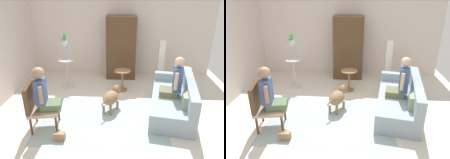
% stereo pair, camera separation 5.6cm
% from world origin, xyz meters
% --- Properties ---
extents(ground_plane, '(6.57, 6.57, 0.00)m').
position_xyz_m(ground_plane, '(0.00, 0.00, 0.00)').
color(ground_plane, beige).
extents(back_wall, '(6.07, 0.12, 2.77)m').
position_xyz_m(back_wall, '(0.00, 2.73, 1.39)').
color(back_wall, silver).
rests_on(back_wall, ground).
extents(area_rug, '(2.67, 1.91, 0.01)m').
position_xyz_m(area_rug, '(-0.18, -0.26, 0.00)').
color(area_rug, '#9EB2B7').
rests_on(area_rug, ground).
extents(couch, '(1.22, 2.11, 0.81)m').
position_xyz_m(couch, '(1.41, 0.21, 0.28)').
color(couch, '#8EA0AD').
rests_on(couch, ground).
extents(armchair, '(0.67, 0.66, 0.97)m').
position_xyz_m(armchair, '(-1.44, -0.62, 0.55)').
color(armchair, '#4C331E').
rests_on(armchair, ground).
extents(person_on_couch, '(0.51, 0.52, 0.90)m').
position_xyz_m(person_on_couch, '(1.37, 0.19, 0.78)').
color(person_on_couch, '#676943').
extents(person_on_armchair, '(0.51, 0.50, 0.87)m').
position_xyz_m(person_on_armchair, '(-1.29, -0.59, 0.80)').
color(person_on_armchair, '#566C48').
extents(round_end_table, '(0.45, 0.45, 0.60)m').
position_xyz_m(round_end_table, '(0.21, 1.27, 0.38)').
color(round_end_table, olive).
rests_on(round_end_table, ground).
extents(dog, '(0.48, 0.77, 0.57)m').
position_xyz_m(dog, '(-0.02, 0.19, 0.34)').
color(dog, olive).
rests_on(dog, ground).
extents(bird_cage_stand, '(0.44, 0.44, 1.37)m').
position_xyz_m(bird_cage_stand, '(-1.38, 1.42, 0.76)').
color(bird_cage_stand, silver).
rests_on(bird_cage_stand, ground).
extents(parrot, '(0.17, 0.10, 0.19)m').
position_xyz_m(parrot, '(-1.37, 1.42, 1.46)').
color(parrot, green).
rests_on(parrot, bird_cage_stand).
extents(column_lamp, '(0.20, 0.20, 1.30)m').
position_xyz_m(column_lamp, '(1.33, 1.93, 0.64)').
color(column_lamp, '#4C4742').
rests_on(column_lamp, ground).
extents(armoire_cabinet, '(0.90, 0.56, 1.94)m').
position_xyz_m(armoire_cabinet, '(0.14, 2.32, 0.97)').
color(armoire_cabinet, '#4C331E').
rests_on(armoire_cabinet, ground).
extents(handbag, '(0.21, 0.10, 0.16)m').
position_xyz_m(handbag, '(-0.93, -0.98, 0.08)').
color(handbag, '#99724C').
rests_on(handbag, ground).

